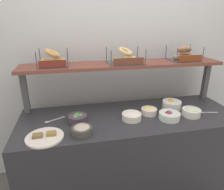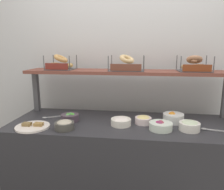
# 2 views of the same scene
# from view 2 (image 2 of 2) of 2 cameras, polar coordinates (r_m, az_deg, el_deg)

# --- Properties ---
(back_wall) EXTENTS (3.17, 0.06, 2.40)m
(back_wall) POSITION_cam_2_polar(r_m,az_deg,el_deg) (2.36, 4.13, 5.23)
(back_wall) COLOR silver
(back_wall) RESTS_ON ground_plane
(deli_counter) EXTENTS (1.97, 0.70, 0.85)m
(deli_counter) POSITION_cam_2_polar(r_m,az_deg,el_deg) (2.09, 2.78, -18.36)
(deli_counter) COLOR #2D2D33
(deli_counter) RESTS_ON ground_plane
(shelf_riser_left) EXTENTS (0.05, 0.05, 0.40)m
(shelf_riser_left) POSITION_cam_2_polar(r_m,az_deg,el_deg) (2.36, -19.36, 0.88)
(shelf_riser_left) COLOR #4C4C51
(shelf_riser_left) RESTS_ON deli_counter
(upper_shelf) EXTENTS (1.93, 0.32, 0.03)m
(upper_shelf) POSITION_cam_2_polar(r_m,az_deg,el_deg) (2.08, 3.67, 6.09)
(upper_shelf) COLOR brown
(upper_shelf) RESTS_ON shelf_riser_left
(bowl_egg_salad) EXTENTS (0.14, 0.14, 0.07)m
(bowl_egg_salad) POSITION_cam_2_polar(r_m,az_deg,el_deg) (1.89, 8.24, -6.50)
(bowl_egg_salad) COLOR white
(bowl_egg_salad) RESTS_ON deli_counter
(bowl_scallion_spread) EXTENTS (0.16, 0.16, 0.08)m
(bowl_scallion_spread) POSITION_cam_2_polar(r_m,az_deg,el_deg) (1.82, 19.77, -7.57)
(bowl_scallion_spread) COLOR white
(bowl_scallion_spread) RESTS_ON deli_counter
(bowl_cream_cheese) EXTENTS (0.17, 0.17, 0.07)m
(bowl_cream_cheese) POSITION_cam_2_polar(r_m,az_deg,el_deg) (1.83, 2.38, -6.92)
(bowl_cream_cheese) COLOR white
(bowl_cream_cheese) RESTS_ON deli_counter
(bowl_fruit_salad) EXTENTS (0.18, 0.18, 0.09)m
(bowl_fruit_salad) POSITION_cam_2_polar(r_m,az_deg,el_deg) (1.97, 15.84, -5.77)
(bowl_fruit_salad) COLOR white
(bowl_fruit_salad) RESTS_ON deli_counter
(bowl_beet_salad) EXTENTS (0.18, 0.18, 0.08)m
(bowl_beet_salad) POSITION_cam_2_polar(r_m,az_deg,el_deg) (1.77, 12.70, -7.91)
(bowl_beet_salad) COLOR white
(bowl_beet_salad) RESTS_ON deli_counter
(bowl_veggie_mix) EXTENTS (0.16, 0.16, 0.07)m
(bowl_veggie_mix) POSITION_cam_2_polar(r_m,az_deg,el_deg) (1.97, -11.04, -5.78)
(bowl_veggie_mix) COLOR #4C3C4A
(bowl_veggie_mix) RESTS_ON deli_counter
(bowl_tuna_salad) EXTENTS (0.16, 0.16, 0.08)m
(bowl_tuna_salad) POSITION_cam_2_polar(r_m,az_deg,el_deg) (1.78, -12.45, -7.70)
(bowl_tuna_salad) COLOR #494843
(bowl_tuna_salad) RESTS_ON deli_counter
(serving_plate_white) EXTENTS (0.28, 0.28, 0.04)m
(serving_plate_white) POSITION_cam_2_polar(r_m,az_deg,el_deg) (1.90, -20.22, -7.77)
(serving_plate_white) COLOR white
(serving_plate_white) RESTS_ON deli_counter
(serving_spoon_near_plate) EXTENTS (0.18, 0.06, 0.01)m
(serving_spoon_near_plate) POSITION_cam_2_polar(r_m,az_deg,el_deg) (1.89, 24.29, -8.31)
(serving_spoon_near_plate) COLOR #B7B7BC
(serving_spoon_near_plate) RESTS_ON deli_counter
(serving_spoon_by_edge) EXTENTS (0.17, 0.09, 0.01)m
(serving_spoon_by_edge) POSITION_cam_2_polar(r_m,az_deg,el_deg) (2.11, -16.24, -5.66)
(serving_spoon_by_edge) COLOR #B7B7BC
(serving_spoon_by_edge) RESTS_ON deli_counter
(bagel_basket_sesame) EXTENTS (0.27, 0.25, 0.16)m
(bagel_basket_sesame) POSITION_cam_2_polar(r_m,az_deg,el_deg) (2.22, -13.36, 7.87)
(bagel_basket_sesame) COLOR #4C4C51
(bagel_basket_sesame) RESTS_ON upper_shelf
(bagel_basket_plain) EXTENTS (0.33, 0.26, 0.16)m
(bagel_basket_plain) POSITION_cam_2_polar(r_m,az_deg,el_deg) (2.05, 3.84, 7.75)
(bagel_basket_plain) COLOR #4C4C51
(bagel_basket_plain) RESTS_ON upper_shelf
(bagel_basket_everything) EXTENTS (0.29, 0.26, 0.15)m
(bagel_basket_everything) POSITION_cam_2_polar(r_m,az_deg,el_deg) (2.12, 20.79, 7.20)
(bagel_basket_everything) COLOR #4C4C51
(bagel_basket_everything) RESTS_ON upper_shelf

